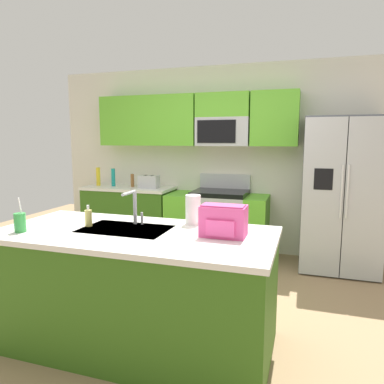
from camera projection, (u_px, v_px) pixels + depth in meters
ground_plane at (176, 315)px, 3.24m from camera, size 9.00×9.00×0.00m
kitchen_wall_unit at (218, 148)px, 5.03m from camera, size 5.20×0.43×2.60m
back_counter at (130, 216)px, 5.30m from camera, size 1.31×0.63×0.90m
range_oven at (217, 223)px, 4.89m from camera, size 1.36×0.61×1.10m
refrigerator at (341, 195)px, 4.28m from camera, size 0.90×0.76×1.85m
island_counter at (135, 287)px, 2.75m from camera, size 2.11×1.00×0.90m
toaster at (149, 182)px, 5.07m from camera, size 0.28×0.16×0.18m
pepper_mill at (132, 180)px, 5.20m from camera, size 0.05×0.05×0.19m
bottle_teal at (113, 177)px, 5.27m from camera, size 0.06×0.06×0.26m
bottle_yellow at (98, 176)px, 5.34m from camera, size 0.06×0.06×0.27m
sink_faucet at (134, 204)px, 2.87m from camera, size 0.08×0.21×0.28m
drink_cup_green at (20, 222)px, 2.66m from camera, size 0.08×0.08×0.26m
soap_dispenser at (88, 218)px, 2.84m from camera, size 0.06×0.06×0.17m
paper_towel_roll at (193, 210)px, 2.90m from camera, size 0.12×0.12×0.24m
backpack at (224, 220)px, 2.54m from camera, size 0.32×0.22×0.23m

